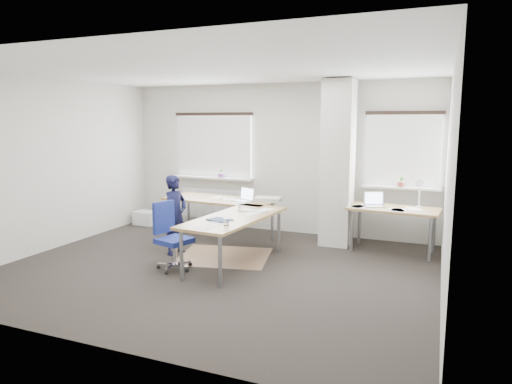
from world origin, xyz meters
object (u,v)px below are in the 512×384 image
at_px(desk_side, 394,211).
at_px(person, 175,215).
at_px(desk_main, 229,209).
at_px(task_chair, 173,251).

xyz_separation_m(desk_side, person, (-3.20, -1.38, -0.05)).
xyz_separation_m(desk_main, task_chair, (-0.34, -1.17, -0.42)).
height_order(desk_main, task_chair, task_chair).
relative_size(desk_side, task_chair, 1.51).
bearing_deg(task_chair, desk_main, 89.28).
xyz_separation_m(desk_main, desk_side, (2.48, 0.90, -0.01)).
height_order(desk_side, task_chair, desk_side).
bearing_deg(task_chair, desk_side, 51.87).
distance_m(desk_side, task_chair, 3.52).
bearing_deg(desk_main, task_chair, -101.30).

